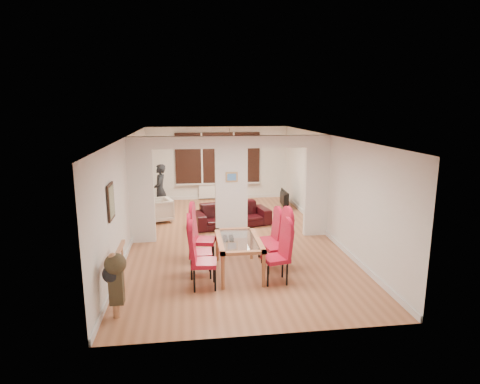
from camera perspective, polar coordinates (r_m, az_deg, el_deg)
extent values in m
cube|color=#A76743|center=(10.35, -1.22, -6.52)|extent=(5.00, 9.00, 0.01)
cube|color=white|center=(10.01, -1.25, 0.55)|extent=(5.00, 0.18, 2.60)
cube|color=black|center=(14.34, -3.16, 4.87)|extent=(3.00, 0.08, 1.80)
cube|color=white|center=(14.50, -3.10, 0.14)|extent=(1.40, 0.08, 0.50)
sphere|color=orange|center=(13.17, -1.51, 7.08)|extent=(0.36, 0.36, 0.36)
cube|color=gray|center=(7.68, -17.89, -1.32)|extent=(0.04, 0.52, 0.67)
cube|color=#4C8CD8|center=(9.86, -1.20, 2.15)|extent=(0.30, 0.03, 0.25)
imported|color=black|center=(11.30, -1.22, -3.24)|extent=(2.28, 1.30, 0.63)
imported|color=beige|center=(11.93, -11.46, -2.54)|extent=(0.91, 0.92, 0.68)
imported|color=black|center=(12.53, -11.27, 0.30)|extent=(0.60, 0.42, 1.58)
imported|color=black|center=(13.39, 5.95, -0.99)|extent=(0.98, 0.14, 0.57)
cylinder|color=#143F19|center=(12.90, -0.46, -1.09)|extent=(0.07, 0.07, 0.27)
imported|color=black|center=(12.98, -0.38, -1.50)|extent=(0.19, 0.19, 0.05)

